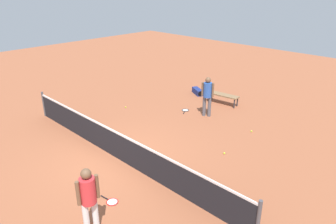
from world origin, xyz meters
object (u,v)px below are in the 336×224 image
Objects in this scene: tennis_ball_midcourt at (224,153)px; courtside_bench at (223,96)px; tennis_racket_far_player at (112,201)px; tennis_ball_by_net at (251,131)px; equipment_bag at (198,92)px; tennis_ball_near_player at (126,107)px; player_near_side at (207,93)px; tennis_racket_near_player at (185,110)px; player_far_side at (89,196)px.

tennis_ball_midcourt is 0.04× the size of courtside_bench.
tennis_ball_by_net is (-0.47, -6.18, 0.02)m from tennis_racket_far_player.
tennis_ball_near_player is at bearing 72.67° from equipment_bag.
tennis_ball_near_player is (4.90, -4.40, 0.02)m from tennis_racket_far_player.
courtside_bench is 1.74m from equipment_bag.
equipment_bag is at bearing -42.96° from player_near_side.
tennis_ball_near_player is 0.04× the size of courtside_bench.
tennis_ball_near_player is 1.00× the size of tennis_ball_midcourt.
equipment_bag is (3.74, -8.11, 0.13)m from tennis_racket_far_player.
player_near_side is at bearing -1.26° from tennis_ball_by_net.
tennis_ball_by_net is at bearing -161.65° from tennis_ball_near_player.
courtside_bench is (0.32, -1.63, -0.59)m from player_near_side.
tennis_racket_far_player is 9.10× the size of tennis_ball_near_player.
tennis_racket_near_player is 0.71× the size of equipment_bag.
tennis_ball_by_net is at bearing 178.74° from player_near_side.
player_far_side is 7.20m from tennis_ball_by_net.
player_near_side is 1.76m from courtside_bench.
equipment_bag reaches higher than tennis_racket_far_player.
player_near_side is 25.76× the size of tennis_ball_near_player.
tennis_racket_near_player is 2.31m from equipment_bag.
tennis_ball_by_net is (0.10, -7.13, -0.98)m from player_far_side.
tennis_ball_by_net is (-2.20, 0.05, -0.98)m from player_near_side.
tennis_racket_near_player is 2.00m from courtside_bench.
tennis_racket_near_player is 0.98× the size of tennis_racket_far_player.
tennis_ball_midcourt is at bearing 138.38° from player_near_side.
player_near_side is 1.44m from tennis_racket_near_player.
courtside_bench reaches higher than tennis_ball_near_player.
player_far_side reaches higher than tennis_racket_far_player.
tennis_ball_near_player is (5.47, -5.35, -0.98)m from player_far_side.
tennis_racket_near_player is 8.96× the size of tennis_ball_midcourt.
courtside_bench is (-2.86, -3.46, 0.38)m from tennis_ball_near_player.
tennis_ball_near_player is 4.50m from courtside_bench.
player_far_side reaches higher than courtside_bench.
tennis_racket_near_player is 6.63m from tennis_racket_far_player.
tennis_ball_midcourt is at bearing 125.91° from courtside_bench.
tennis_ball_midcourt is (-0.22, 2.10, 0.00)m from tennis_ball_by_net.
tennis_ball_midcourt is 0.08× the size of equipment_bag.
courtside_bench reaches higher than tennis_ball_midcourt.
tennis_racket_near_player is 0.39× the size of courtside_bench.
courtside_bench reaches higher than tennis_racket_far_player.
tennis_ball_near_player is 1.00× the size of tennis_ball_by_net.
tennis_racket_near_player is at bearing -29.53° from tennis_ball_midcourt.
tennis_racket_near_player is at bearing -142.88° from tennis_ball_near_player.
player_far_side is at bearing 90.81° from tennis_ball_by_net.
tennis_ball_midcourt reaches higher than tennis_racket_near_player.
tennis_ball_by_net is 0.08× the size of equipment_bag.
player_far_side is at bearing 135.65° from tennis_ball_near_player.
tennis_racket_far_player is 8.93m from equipment_bag.
tennis_ball_midcourt is 5.99m from equipment_bag.
player_far_side is 7.79m from tennis_racket_near_player.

